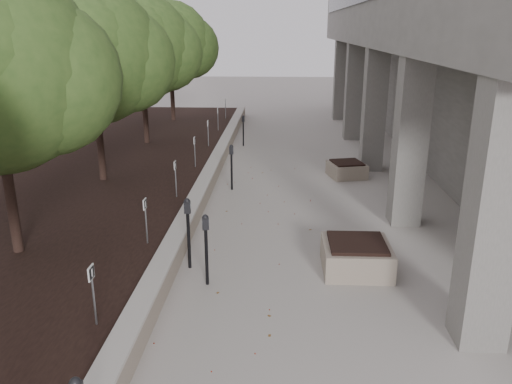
% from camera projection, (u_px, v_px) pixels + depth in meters
% --- Properties ---
extents(ground, '(90.00, 90.00, 0.00)m').
position_uv_depth(ground, '(252.00, 374.00, 7.10)').
color(ground, '#ACA69E').
rests_on(ground, ground).
extents(retaining_wall, '(0.39, 26.00, 0.50)m').
position_uv_depth(retaining_wall, '(210.00, 176.00, 15.66)').
color(retaining_wall, '#A1917F').
rests_on(retaining_wall, ground).
extents(planting_bed, '(7.00, 26.00, 0.40)m').
position_uv_depth(planting_bed, '(93.00, 176.00, 15.85)').
color(planting_bed, black).
rests_on(planting_bed, ground).
extents(crabapple_tree_3, '(4.60, 4.00, 5.44)m').
position_uv_depth(crabapple_tree_3, '(94.00, 84.00, 13.97)').
color(crabapple_tree_3, '#32511F').
rests_on(crabapple_tree_3, planting_bed).
extents(crabapple_tree_4, '(4.60, 4.00, 5.44)m').
position_uv_depth(crabapple_tree_4, '(142.00, 70.00, 18.72)').
color(crabapple_tree_4, '#32511F').
rests_on(crabapple_tree_4, planting_bed).
extents(crabapple_tree_5, '(4.60, 4.00, 5.44)m').
position_uv_depth(crabapple_tree_5, '(171.00, 61.00, 23.47)').
color(crabapple_tree_5, '#32511F').
rests_on(crabapple_tree_5, planting_bed).
extents(parking_sign_2, '(0.04, 0.22, 0.96)m').
position_uv_depth(parking_sign_2, '(94.00, 296.00, 7.42)').
color(parking_sign_2, black).
rests_on(parking_sign_2, planting_bed).
extents(parking_sign_3, '(0.04, 0.22, 0.96)m').
position_uv_depth(parking_sign_3, '(146.00, 221.00, 10.27)').
color(parking_sign_3, black).
rests_on(parking_sign_3, planting_bed).
extents(parking_sign_4, '(0.04, 0.22, 0.96)m').
position_uv_depth(parking_sign_4, '(176.00, 179.00, 13.12)').
color(parking_sign_4, black).
rests_on(parking_sign_4, planting_bed).
extents(parking_sign_5, '(0.04, 0.22, 0.96)m').
position_uv_depth(parking_sign_5, '(195.00, 152.00, 15.97)').
color(parking_sign_5, black).
rests_on(parking_sign_5, planting_bed).
extents(parking_sign_6, '(0.04, 0.22, 0.96)m').
position_uv_depth(parking_sign_6, '(208.00, 133.00, 18.82)').
color(parking_sign_6, black).
rests_on(parking_sign_6, planting_bed).
extents(parking_sign_7, '(0.04, 0.22, 0.96)m').
position_uv_depth(parking_sign_7, '(218.00, 119.00, 21.67)').
color(parking_sign_7, black).
rests_on(parking_sign_7, planting_bed).
extents(parking_sign_8, '(0.04, 0.22, 0.96)m').
position_uv_depth(parking_sign_8, '(225.00, 109.00, 24.52)').
color(parking_sign_8, black).
rests_on(parking_sign_8, planting_bed).
extents(parking_meter_2, '(0.16, 0.13, 1.40)m').
position_uv_depth(parking_meter_2, '(206.00, 250.00, 9.36)').
color(parking_meter_2, black).
rests_on(parking_meter_2, ground).
extents(parking_meter_3, '(0.15, 0.11, 1.48)m').
position_uv_depth(parking_meter_3, '(189.00, 234.00, 10.01)').
color(parking_meter_3, black).
rests_on(parking_meter_3, ground).
extents(parking_meter_4, '(0.14, 0.10, 1.37)m').
position_uv_depth(parking_meter_4, '(232.00, 167.00, 14.96)').
color(parking_meter_4, black).
rests_on(parking_meter_4, ground).
extents(parking_meter_5, '(0.14, 0.11, 1.25)m').
position_uv_depth(parking_meter_5, '(243.00, 131.00, 20.57)').
color(parking_meter_5, black).
rests_on(parking_meter_5, ground).
extents(planter_front, '(1.32, 1.32, 0.61)m').
position_uv_depth(planter_front, '(356.00, 256.00, 10.06)').
color(planter_front, '#A1917F').
rests_on(planter_front, ground).
extents(planter_back, '(1.30, 1.30, 0.50)m').
position_uv_depth(planter_back, '(347.00, 169.00, 16.41)').
color(planter_back, '#A1917F').
rests_on(planter_back, ground).
extents(berry_scatter, '(3.30, 14.10, 0.02)m').
position_uv_depth(berry_scatter, '(260.00, 234.00, 11.85)').
color(berry_scatter, maroon).
rests_on(berry_scatter, ground).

